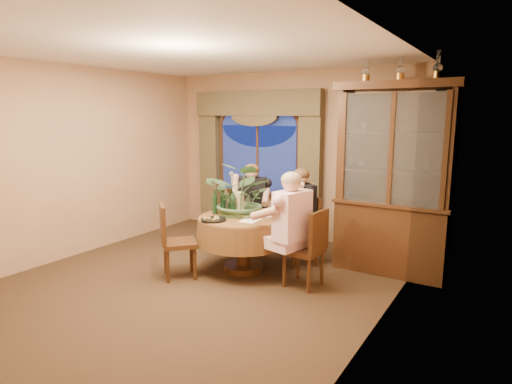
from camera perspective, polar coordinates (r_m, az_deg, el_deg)
The scene contains 36 objects.
floor at distance 5.59m, azimuth -7.73°, elevation -11.75°, with size 5.00×5.00×0.00m, color black.
wall_back at distance 7.31m, azimuth 4.57°, elevation 4.85°, with size 4.50×4.50×0.00m, color #9D7353.
wall_right at distance 4.18m, azimuth 16.37°, elevation 0.39°, with size 5.00×5.00×0.00m, color #9D7353.
ceiling at distance 5.23m, azimuth -8.50°, elevation 18.00°, with size 5.00×5.00×0.00m, color white.
window at distance 7.55m, azimuth 0.25°, elevation 4.29°, with size 1.62×0.10×1.32m, color navy, non-canonical shape.
arched_transom at distance 7.51m, azimuth 0.26°, elevation 10.22°, with size 1.60×0.06×0.44m, color navy, non-canonical shape.
drapery_left at distance 8.11m, azimuth -6.16°, elevation 3.79°, with size 0.38×0.14×2.32m, color #453D26.
drapery_right at distance 7.04m, azimuth 7.21°, elevation 2.79°, with size 0.38×0.14×2.32m, color #453D26.
swag_valance at distance 7.45m, azimuth -0.07°, elevation 11.76°, with size 2.45×0.16×0.42m, color #453D26, non-canonical shape.
dining_table at distance 5.81m, azimuth -1.69°, elevation -6.87°, with size 1.28×1.28×0.75m, color maroon.
china_cabinet at distance 5.86m, azimuth 17.92°, elevation 1.55°, with size 1.54×0.60×2.50m, color #331C0F.
oil_lamp_left at distance 5.94m, azimuth 14.47°, elevation 15.57°, with size 0.11×0.11×0.34m, color #A5722D, non-canonical shape.
oil_lamp_center at distance 5.83m, azimuth 18.72°, elevation 15.48°, with size 0.11×0.11×0.34m, color #A5722D, non-canonical shape.
oil_lamp_right at distance 5.74m, azimuth 23.10°, elevation 15.30°, with size 0.11×0.11×0.34m, color #A5722D, non-canonical shape.
chair_right at distance 5.29m, azimuth 6.37°, elevation -7.46°, with size 0.42×0.42×0.96m, color black.
chair_back_right at distance 6.05m, azimuth 5.86°, elevation -5.18°, with size 0.42×0.42×0.96m, color black.
chair_back at distance 6.65m, azimuth -0.39°, elevation -3.72°, with size 0.42×0.42×0.96m, color black.
chair_front_left at distance 5.63m, azimuth -10.19°, elevation -6.46°, with size 0.42×0.42×0.96m, color black.
person_pink at distance 5.14m, azimuth 4.83°, elevation -5.22°, with size 0.51×0.47×1.43m, color #F3C2CE, non-canonical shape.
person_back at distance 6.55m, azimuth -0.54°, elevation -2.10°, with size 0.49×0.45×1.37m, color black, non-canonical shape.
person_scarf at distance 6.03m, azimuth 6.12°, elevation -3.25°, with size 0.49×0.45×1.37m, color black, non-canonical shape.
stoneware_vase at distance 5.81m, azimuth -2.23°, elevation -1.50°, with size 0.16×0.16×0.31m, color #9B8A66, non-canonical shape.
centerpiece_plant at distance 5.75m, azimuth -1.80°, elevation 3.01°, with size 0.95×1.05×0.82m, color #3A5C38.
olive_bowl at distance 5.61m, azimuth -1.36°, elevation -3.28°, with size 0.14×0.14×0.05m, color #50582A.
cheese_platter at distance 5.51m, azimuth -5.67°, elevation -3.69°, with size 0.32×0.32×0.02m, color black.
wine_bottle_0 at distance 5.85m, azimuth -4.45°, elevation -1.31°, with size 0.07×0.07×0.33m, color black.
wine_bottle_1 at distance 5.84m, azimuth -5.53°, elevation -1.34°, with size 0.07×0.07×0.33m, color black.
wine_bottle_2 at distance 5.94m, azimuth -3.27°, elevation -1.13°, with size 0.07×0.07×0.33m, color black.
wine_bottle_3 at distance 5.94m, azimuth -4.03°, elevation -1.13°, with size 0.07×0.07×0.33m, color tan.
wine_bottle_4 at distance 5.72m, azimuth -3.05°, elevation -1.57°, with size 0.07×0.07×0.33m, color black.
wine_bottle_5 at distance 5.79m, azimuth -3.05°, elevation -1.41°, with size 0.07×0.07×0.33m, color tan.
tasting_paper_0 at distance 5.49m, azimuth -0.76°, elevation -3.77°, with size 0.21×0.30×0.00m, color white.
tasting_paper_1 at distance 5.77m, azimuth 1.91°, elevation -3.08°, with size 0.21×0.30×0.00m, color white.
wine_glass_person_pink at distance 5.40m, azimuth 1.33°, elevation -3.09°, with size 0.07×0.07×0.18m, color silver, non-canonical shape.
wine_glass_person_back at distance 6.10m, azimuth -1.10°, elevation -1.53°, with size 0.07×0.07×0.18m, color silver, non-canonical shape.
wine_glass_person_scarf at distance 5.83m, azimuth 2.25°, elevation -2.09°, with size 0.07×0.07×0.18m, color silver, non-canonical shape.
Camera 1 is at (3.33, -3.98, 2.09)m, focal length 30.00 mm.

